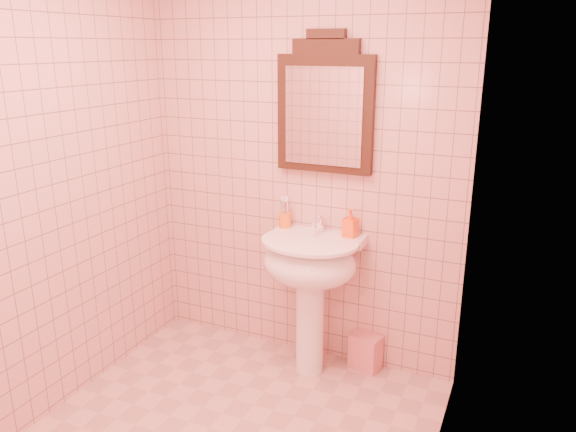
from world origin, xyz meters
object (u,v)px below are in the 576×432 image
at_px(soap_dispenser, 351,223).
at_px(towel, 365,352).
at_px(mirror, 325,108).
at_px(toothbrush_cup, 285,220).
at_px(pedestal_sink, 310,272).

height_order(soap_dispenser, towel, soap_dispenser).
bearing_deg(towel, mirror, 174.08).
bearing_deg(toothbrush_cup, mirror, 10.90).
bearing_deg(soap_dispenser, pedestal_sink, -132.20).
height_order(pedestal_sink, toothbrush_cup, toothbrush_cup).
bearing_deg(soap_dispenser, mirror, 175.17).
distance_m(pedestal_sink, towel, 0.65).
relative_size(toothbrush_cup, towel, 0.77).
height_order(pedestal_sink, mirror, mirror).
relative_size(mirror, soap_dispenser, 4.81).
bearing_deg(pedestal_sink, soap_dispenser, 37.69).
xyz_separation_m(pedestal_sink, mirror, (0.00, 0.20, 0.94)).
bearing_deg(pedestal_sink, toothbrush_cup, 146.02).
bearing_deg(soap_dispenser, towel, 19.26).
relative_size(pedestal_sink, soap_dispenser, 5.16).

